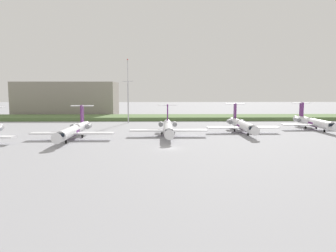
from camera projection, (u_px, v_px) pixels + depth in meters
ground_plane at (167, 132)px, 109.01m from camera, size 500.00×500.00×0.00m
grass_berm at (166, 117)px, 155.24m from camera, size 320.00×20.00×1.60m
regional_jet_second at (74, 130)px, 93.85m from camera, size 22.81×31.00×9.00m
regional_jet_third at (168, 127)px, 100.22m from camera, size 22.81×31.00×9.00m
regional_jet_fourth at (242, 125)px, 107.92m from camera, size 22.81×31.00×9.00m
regional_jet_fifth at (313, 122)px, 116.19m from camera, size 22.81×31.00×9.00m
antenna_mast at (128, 97)px, 137.94m from camera, size 4.40×0.50×26.20m
distant_hangar at (68, 99)px, 176.62m from camera, size 51.32×23.19×17.61m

